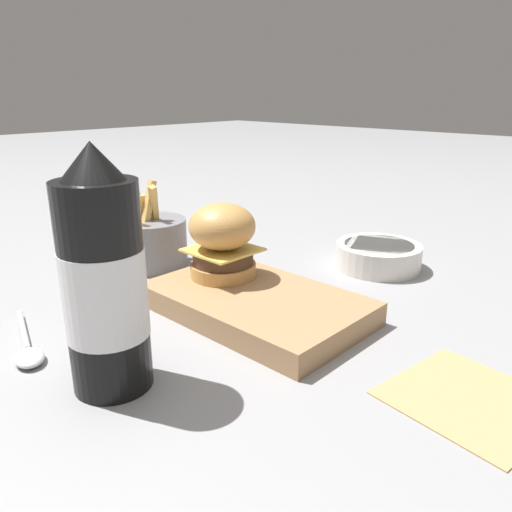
# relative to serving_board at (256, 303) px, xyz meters

# --- Properties ---
(ground_plane) EXTENTS (6.00, 6.00, 0.00)m
(ground_plane) POSITION_rel_serving_board_xyz_m (-0.02, -0.04, -0.02)
(ground_plane) COLOR gray
(serving_board) EXTENTS (0.28, 0.18, 0.03)m
(serving_board) POSITION_rel_serving_board_xyz_m (0.00, 0.00, 0.00)
(serving_board) COLOR #A37A51
(serving_board) RESTS_ON ground_plane
(burger) EXTENTS (0.09, 0.09, 0.10)m
(burger) POSITION_rel_serving_board_xyz_m (-0.08, 0.01, 0.07)
(burger) COLOR tan
(burger) RESTS_ON serving_board
(ketchup_bottle) EXTENTS (0.08, 0.08, 0.24)m
(ketchup_bottle) POSITION_rel_serving_board_xyz_m (0.01, -0.22, 0.09)
(ketchup_bottle) COLOR black
(ketchup_bottle) RESTS_ON ground_plane
(fries_basket) EXTENTS (0.11, 0.11, 0.14)m
(fries_basket) POSITION_rel_serving_board_xyz_m (-0.26, 0.02, 0.03)
(fries_basket) COLOR slate
(fries_basket) RESTS_ON ground_plane
(side_bowl) EXTENTS (0.14, 0.14, 0.04)m
(side_bowl) POSITION_rel_serving_board_xyz_m (0.02, 0.27, 0.01)
(side_bowl) COLOR silver
(side_bowl) RESTS_ON ground_plane
(spoon) EXTENTS (0.15, 0.06, 0.01)m
(spoon) POSITION_rel_serving_board_xyz_m (-0.11, -0.25, -0.01)
(spoon) COLOR silver
(spoon) RESTS_ON ground_plane
(ketchup_puddle) EXTENTS (0.07, 0.07, 0.00)m
(ketchup_puddle) POSITION_rel_serving_board_xyz_m (-0.22, 0.14, -0.01)
(ketchup_puddle) COLOR #B21E14
(ketchup_puddle) RESTS_ON ground_plane
(parchment_square) EXTENTS (0.15, 0.15, 0.00)m
(parchment_square) POSITION_rel_serving_board_xyz_m (0.28, 0.00, -0.01)
(parchment_square) COLOR tan
(parchment_square) RESTS_ON ground_plane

